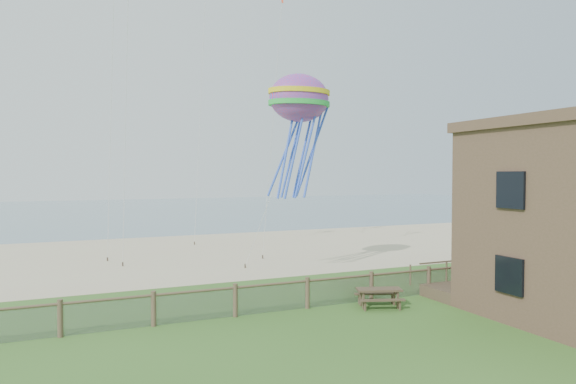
# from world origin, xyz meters

# --- Properties ---
(ground) EXTENTS (160.00, 160.00, 0.00)m
(ground) POSITION_xyz_m (0.00, 0.00, 0.00)
(ground) COLOR #325C1F
(ground) RESTS_ON ground
(sand_beach) EXTENTS (72.00, 20.00, 0.02)m
(sand_beach) POSITION_xyz_m (0.00, 22.00, 0.00)
(sand_beach) COLOR #C3AF8D
(sand_beach) RESTS_ON ground
(ocean) EXTENTS (160.00, 68.00, 0.02)m
(ocean) POSITION_xyz_m (0.00, 66.00, 0.00)
(ocean) COLOR slate
(ocean) RESTS_ON ground
(chainlink_fence) EXTENTS (36.20, 0.20, 1.25)m
(chainlink_fence) POSITION_xyz_m (0.00, 6.00, 0.55)
(chainlink_fence) COLOR #4D3D2B
(chainlink_fence) RESTS_ON ground
(motel_deck) EXTENTS (15.00, 2.00, 0.50)m
(motel_deck) POSITION_xyz_m (13.00, 5.00, 0.25)
(motel_deck) COLOR brown
(motel_deck) RESTS_ON ground
(picnic_table) EXTENTS (2.12, 1.86, 0.75)m
(picnic_table) POSITION_xyz_m (2.72, 5.00, 0.38)
(picnic_table) COLOR brown
(picnic_table) RESTS_ON ground
(octopus_kite) EXTENTS (3.81, 3.02, 7.03)m
(octopus_kite) POSITION_xyz_m (2.56, 12.29, 7.54)
(octopus_kite) COLOR #FF285D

